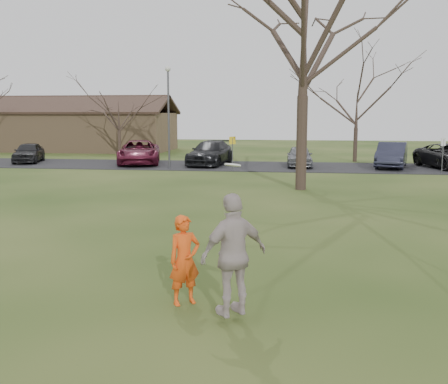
{
  "coord_description": "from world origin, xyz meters",
  "views": [
    {
      "loc": [
        1.73,
        -8.42,
        3.41
      ],
      "look_at": [
        0.0,
        4.0,
        1.5
      ],
      "focal_mm": 41.13,
      "sensor_mm": 36.0,
      "label": 1
    }
  ],
  "objects_px": {
    "catching_play": "(234,255)",
    "car_3": "(210,153)",
    "car_2": "(139,152)",
    "car_4": "(299,156)",
    "car_5": "(392,155)",
    "car_0": "(29,152)",
    "big_tree": "(304,31)",
    "player_defender": "(185,260)",
    "lamp_post": "(168,105)",
    "building": "(65,130)"
  },
  "relations": [
    {
      "from": "catching_play",
      "to": "car_3",
      "type": "bearing_deg",
      "value": 100.28
    },
    {
      "from": "car_2",
      "to": "car_4",
      "type": "distance_m",
      "value": 10.79
    },
    {
      "from": "car_5",
      "to": "car_0",
      "type": "bearing_deg",
      "value": -166.01
    },
    {
      "from": "catching_play",
      "to": "big_tree",
      "type": "height_order",
      "value": "big_tree"
    },
    {
      "from": "car_0",
      "to": "catching_play",
      "type": "relative_size",
      "value": 1.64
    },
    {
      "from": "car_2",
      "to": "car_3",
      "type": "distance_m",
      "value": 4.88
    },
    {
      "from": "catching_play",
      "to": "car_2",
      "type": "bearing_deg",
      "value": 110.43
    },
    {
      "from": "car_0",
      "to": "car_4",
      "type": "distance_m",
      "value": 18.84
    },
    {
      "from": "car_5",
      "to": "catching_play",
      "type": "xyz_separation_m",
      "value": [
        -7.02,
        -25.64,
        0.31
      ]
    },
    {
      "from": "car_2",
      "to": "player_defender",
      "type": "bearing_deg",
      "value": -85.05
    },
    {
      "from": "catching_play",
      "to": "car_4",
      "type": "bearing_deg",
      "value": 87.24
    },
    {
      "from": "player_defender",
      "to": "lamp_post",
      "type": "height_order",
      "value": "lamp_post"
    },
    {
      "from": "catching_play",
      "to": "building",
      "type": "distance_m",
      "value": 43.66
    },
    {
      "from": "lamp_post",
      "to": "big_tree",
      "type": "height_order",
      "value": "big_tree"
    },
    {
      "from": "car_3",
      "to": "big_tree",
      "type": "height_order",
      "value": "big_tree"
    },
    {
      "from": "car_0",
      "to": "car_2",
      "type": "bearing_deg",
      "value": -16.77
    },
    {
      "from": "car_5",
      "to": "player_defender",
      "type": "bearing_deg",
      "value": -93.6
    },
    {
      "from": "car_3",
      "to": "car_5",
      "type": "relative_size",
      "value": 1.12
    },
    {
      "from": "car_3",
      "to": "lamp_post",
      "type": "height_order",
      "value": "lamp_post"
    },
    {
      "from": "car_0",
      "to": "car_4",
      "type": "height_order",
      "value": "car_0"
    },
    {
      "from": "player_defender",
      "to": "big_tree",
      "type": "bearing_deg",
      "value": 45.52
    },
    {
      "from": "car_0",
      "to": "building",
      "type": "distance_m",
      "value": 13.12
    },
    {
      "from": "car_2",
      "to": "car_5",
      "type": "xyz_separation_m",
      "value": [
        16.58,
        -0.04,
        -0.0
      ]
    },
    {
      "from": "car_0",
      "to": "building",
      "type": "xyz_separation_m",
      "value": [
        -3.17,
        12.67,
        1.19
      ]
    },
    {
      "from": "catching_play",
      "to": "building",
      "type": "bearing_deg",
      "value": 118.41
    },
    {
      "from": "car_2",
      "to": "car_0",
      "type": "bearing_deg",
      "value": 165.66
    },
    {
      "from": "car_3",
      "to": "big_tree",
      "type": "bearing_deg",
      "value": -53.67
    },
    {
      "from": "building",
      "to": "big_tree",
      "type": "bearing_deg",
      "value": -46.27
    },
    {
      "from": "car_5",
      "to": "big_tree",
      "type": "xyz_separation_m",
      "value": [
        -5.79,
        -10.24,
        6.16
      ]
    },
    {
      "from": "lamp_post",
      "to": "car_2",
      "type": "bearing_deg",
      "value": 135.06
    },
    {
      "from": "car_2",
      "to": "car_3",
      "type": "relative_size",
      "value": 1.06
    },
    {
      "from": "car_4",
      "to": "big_tree",
      "type": "bearing_deg",
      "value": -91.52
    },
    {
      "from": "car_2",
      "to": "building",
      "type": "distance_m",
      "value": 16.99
    },
    {
      "from": "player_defender",
      "to": "car_4",
      "type": "bearing_deg",
      "value": 48.97
    },
    {
      "from": "car_0",
      "to": "car_3",
      "type": "distance_m",
      "value": 12.92
    },
    {
      "from": "car_2",
      "to": "lamp_post",
      "type": "xyz_separation_m",
      "value": [
        2.79,
        -2.78,
        3.13
      ]
    },
    {
      "from": "player_defender",
      "to": "car_5",
      "type": "height_order",
      "value": "car_5"
    },
    {
      "from": "player_defender",
      "to": "car_4",
      "type": "relative_size",
      "value": 0.42
    },
    {
      "from": "car_4",
      "to": "car_5",
      "type": "height_order",
      "value": "car_5"
    },
    {
      "from": "building",
      "to": "car_4",
      "type": "bearing_deg",
      "value": -30.41
    },
    {
      "from": "catching_play",
      "to": "car_5",
      "type": "bearing_deg",
      "value": 74.68
    },
    {
      "from": "car_4",
      "to": "car_5",
      "type": "distance_m",
      "value": 5.8
    },
    {
      "from": "car_0",
      "to": "car_2",
      "type": "relative_size",
      "value": 0.72
    },
    {
      "from": "car_2",
      "to": "catching_play",
      "type": "xyz_separation_m",
      "value": [
        9.56,
        -25.68,
        0.31
      ]
    },
    {
      "from": "car_2",
      "to": "car_4",
      "type": "bearing_deg",
      "value": -15.07
    },
    {
      "from": "car_0",
      "to": "car_2",
      "type": "distance_m",
      "value": 8.04
    },
    {
      "from": "car_5",
      "to": "building",
      "type": "bearing_deg",
      "value": 169.53
    },
    {
      "from": "player_defender",
      "to": "big_tree",
      "type": "xyz_separation_m",
      "value": [
        2.2,
        14.69,
        6.18
      ]
    },
    {
      "from": "player_defender",
      "to": "car_3",
      "type": "distance_m",
      "value": 25.38
    },
    {
      "from": "car_2",
      "to": "car_3",
      "type": "height_order",
      "value": "car_2"
    }
  ]
}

